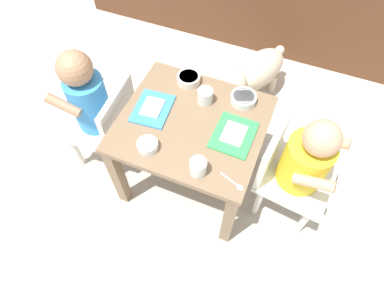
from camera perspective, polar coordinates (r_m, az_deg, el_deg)
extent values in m
plane|color=#B2ADA3|center=(1.63, 0.00, -5.57)|extent=(7.00, 7.00, 0.00)
cube|color=#7A6047|center=(1.27, 0.00, 3.52)|extent=(0.56, 0.51, 0.03)
cube|color=#7A6047|center=(1.43, -12.76, -5.47)|extent=(0.04, 0.04, 0.41)
cube|color=#7A6047|center=(1.32, 6.46, -12.78)|extent=(0.04, 0.04, 0.41)
cube|color=#7A6047|center=(1.64, -5.13, 7.22)|extent=(0.04, 0.04, 0.41)
cube|color=#7A6047|center=(1.55, 11.74, 1.83)|extent=(0.04, 0.04, 0.41)
cube|color=white|center=(1.55, -16.06, 3.53)|extent=(0.30, 0.30, 0.02)
cube|color=white|center=(1.41, -12.68, 5.21)|extent=(0.04, 0.27, 0.22)
cylinder|color=#388CD8|center=(1.45, -17.32, 6.84)|extent=(0.16, 0.16, 0.26)
sphere|color=#A87A5B|center=(1.32, -19.79, 12.31)|extent=(0.14, 0.14, 0.14)
cylinder|color=white|center=(1.74, -16.40, 4.22)|extent=(0.03, 0.03, 0.24)
cylinder|color=white|center=(1.66, -19.58, -0.99)|extent=(0.03, 0.03, 0.24)
cylinder|color=white|center=(1.66, -10.48, 2.58)|extent=(0.03, 0.03, 0.24)
cylinder|color=white|center=(1.57, -13.50, -3.00)|extent=(0.03, 0.03, 0.24)
cylinder|color=#A87A5B|center=(1.48, -17.95, 11.41)|extent=(0.15, 0.05, 0.09)
cylinder|color=#A87A5B|center=(1.39, -21.45, 6.29)|extent=(0.15, 0.05, 0.09)
cube|color=white|center=(1.41, 17.71, -5.64)|extent=(0.31, 0.31, 0.02)
cube|color=white|center=(1.31, 13.89, -0.88)|extent=(0.06, 0.27, 0.22)
cylinder|color=yellow|center=(1.31, 19.03, -3.14)|extent=(0.18, 0.18, 0.22)
sphere|color=tan|center=(1.17, 21.71, 0.91)|extent=(0.13, 0.13, 0.13)
cylinder|color=white|center=(1.48, 18.79, -12.65)|extent=(0.03, 0.03, 0.24)
cylinder|color=white|center=(1.58, 21.01, -6.50)|extent=(0.03, 0.03, 0.24)
cylinder|color=white|center=(1.47, 11.53, -9.53)|extent=(0.03, 0.03, 0.24)
cylinder|color=white|center=(1.57, 14.30, -3.58)|extent=(0.03, 0.03, 0.24)
cylinder|color=tan|center=(1.21, 20.46, -6.28)|extent=(0.15, 0.06, 0.09)
cylinder|color=tan|center=(1.33, 22.89, 0.49)|extent=(0.15, 0.06, 0.09)
ellipsoid|color=beige|center=(1.85, 11.49, 12.50)|extent=(0.31, 0.40, 0.19)
sphere|color=beige|center=(1.69, 7.17, 10.51)|extent=(0.14, 0.14, 0.14)
sphere|color=black|center=(1.67, 6.01, 9.62)|extent=(0.06, 0.06, 0.06)
torus|color=green|center=(1.72, 7.99, 10.77)|extent=(0.12, 0.08, 0.12)
sphere|color=beige|center=(1.93, 15.05, 15.52)|extent=(0.05, 0.05, 0.05)
cylinder|color=beige|center=(1.90, 7.67, 9.06)|extent=(0.04, 0.04, 0.11)
cylinder|color=beige|center=(1.86, 10.06, 7.27)|extent=(0.04, 0.04, 0.11)
cylinder|color=beige|center=(2.02, 11.53, 11.76)|extent=(0.04, 0.04, 0.11)
cylinder|color=beige|center=(1.98, 13.86, 10.11)|extent=(0.04, 0.04, 0.11)
cube|color=#388CD8|center=(1.31, -6.96, 6.03)|extent=(0.15, 0.19, 0.01)
cube|color=white|center=(1.30, -7.00, 6.26)|extent=(0.08, 0.10, 0.01)
cube|color=green|center=(1.23, 7.22, 1.45)|extent=(0.15, 0.18, 0.01)
cube|color=white|center=(1.22, 7.26, 1.67)|extent=(0.08, 0.10, 0.01)
cylinder|color=white|center=(1.12, 1.07, -4.02)|extent=(0.06, 0.06, 0.06)
cylinder|color=silver|center=(1.13, 1.06, -4.47)|extent=(0.05, 0.05, 0.03)
cylinder|color=white|center=(1.31, 2.28, 8.33)|extent=(0.06, 0.06, 0.06)
cylinder|color=silver|center=(1.32, 2.26, 7.93)|extent=(0.05, 0.05, 0.03)
cylinder|color=white|center=(1.19, -7.74, -0.24)|extent=(0.08, 0.08, 0.03)
cylinder|color=#B26633|center=(1.18, -7.81, 0.10)|extent=(0.06, 0.06, 0.01)
cylinder|color=white|center=(1.33, 8.94, 7.85)|extent=(0.10, 0.10, 0.03)
cylinder|color=#4C8C33|center=(1.32, 9.02, 8.22)|extent=(0.08, 0.08, 0.01)
cylinder|color=silver|center=(1.39, -0.59, 11.27)|extent=(0.10, 0.10, 0.04)
cylinder|color=gold|center=(1.38, -0.59, 11.70)|extent=(0.08, 0.08, 0.01)
cylinder|color=silver|center=(1.13, 6.44, -6.09)|extent=(0.07, 0.03, 0.01)
ellipsoid|color=silver|center=(1.12, 8.34, -7.51)|extent=(0.03, 0.03, 0.01)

